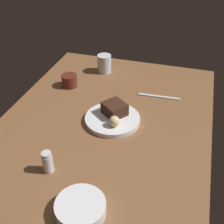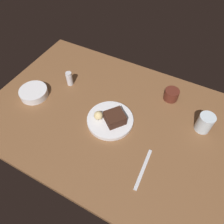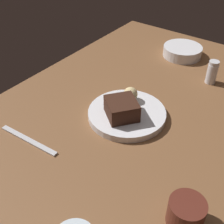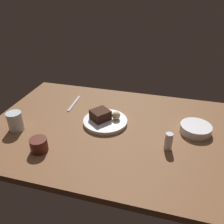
% 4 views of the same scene
% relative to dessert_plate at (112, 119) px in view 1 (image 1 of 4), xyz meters
% --- Properties ---
extents(dining_table, '(1.20, 0.84, 0.03)m').
position_rel_dessert_plate_xyz_m(dining_table, '(0.03, -0.03, -0.02)').
color(dining_table, brown).
rests_on(dining_table, ground).
extents(dessert_plate, '(0.22, 0.22, 0.02)m').
position_rel_dessert_plate_xyz_m(dessert_plate, '(0.00, 0.00, 0.00)').
color(dessert_plate, silver).
rests_on(dessert_plate, dining_table).
extents(chocolate_cake_slice, '(0.12, 0.12, 0.05)m').
position_rel_dessert_plate_xyz_m(chocolate_cake_slice, '(-0.03, 0.00, 0.03)').
color(chocolate_cake_slice, '#381E14').
rests_on(chocolate_cake_slice, dessert_plate).
extents(bread_roll, '(0.04, 0.04, 0.04)m').
position_rel_dessert_plate_xyz_m(bread_roll, '(0.05, 0.02, 0.03)').
color(bread_roll, '#DBC184').
rests_on(bread_roll, dessert_plate).
extents(salt_shaker, '(0.03, 0.03, 0.08)m').
position_rel_dessert_plate_xyz_m(salt_shaker, '(0.32, -0.12, 0.03)').
color(salt_shaker, silver).
rests_on(salt_shaker, dining_table).
extents(water_glass, '(0.07, 0.07, 0.09)m').
position_rel_dessert_plate_xyz_m(water_glass, '(-0.40, -0.16, 0.04)').
color(water_glass, silver).
rests_on(water_glass, dining_table).
extents(side_bowl, '(0.15, 0.15, 0.04)m').
position_rel_dessert_plate_xyz_m(side_bowl, '(0.44, 0.04, 0.01)').
color(side_bowl, silver).
rests_on(side_bowl, dining_table).
extents(coffee_cup, '(0.07, 0.07, 0.06)m').
position_rel_dessert_plate_xyz_m(coffee_cup, '(-0.21, -0.28, 0.02)').
color(coffee_cup, '#562319').
rests_on(coffee_cup, dining_table).
extents(butter_knife, '(0.02, 0.19, 0.01)m').
position_rel_dessert_plate_xyz_m(butter_knife, '(-0.24, 0.15, -0.01)').
color(butter_knife, silver).
rests_on(butter_knife, dining_table).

